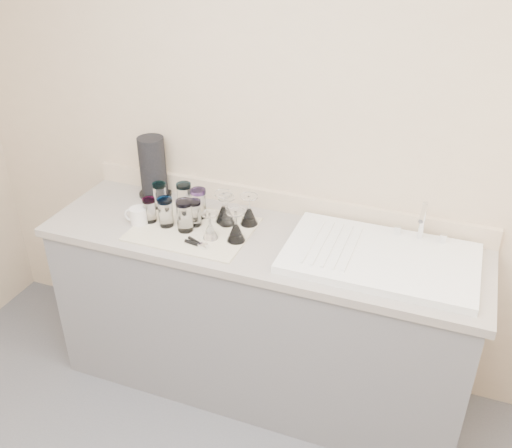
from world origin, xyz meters
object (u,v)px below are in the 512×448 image
at_px(tumbler_teal, 160,195).
at_px(tumbler_lavender, 185,215).
at_px(goblet_back_left, 224,212).
at_px(can_opener, 197,244).
at_px(paper_towel_roll, 153,168).
at_px(tumbler_extra, 195,213).
at_px(goblet_back_right, 249,214).
at_px(tumbler_blue, 166,212).
at_px(goblet_front_left, 210,230).
at_px(tumbler_magenta, 150,210).
at_px(tumbler_purple, 199,203).
at_px(sink_unit, 381,257).
at_px(goblet_extra, 227,215).
at_px(goblet_front_right, 236,231).
at_px(white_mug, 138,216).
at_px(tumbler_cyan, 184,197).

distance_m(tumbler_teal, tumbler_lavender, 0.27).
xyz_separation_m(goblet_back_left, can_opener, (-0.03, -0.24, -0.04)).
relative_size(tumbler_teal, paper_towel_roll, 0.42).
bearing_deg(tumbler_extra, goblet_back_right, 23.04).
bearing_deg(tumbler_blue, tumbler_teal, 127.63).
distance_m(goblet_back_right, can_opener, 0.30).
bearing_deg(goblet_back_right, goblet_front_left, -123.09).
bearing_deg(tumbler_teal, tumbler_magenta, -80.89).
relative_size(tumbler_magenta, tumbler_blue, 0.86).
bearing_deg(goblet_front_left, tumbler_purple, 130.06).
relative_size(sink_unit, goblet_extra, 5.78).
height_order(tumbler_purple, goblet_front_right, goblet_front_right).
bearing_deg(goblet_extra, paper_towel_roll, 161.72).
bearing_deg(tumbler_extra, tumbler_magenta, -167.88).
distance_m(sink_unit, goblet_front_right, 0.65).
distance_m(goblet_front_left, goblet_front_right, 0.12).
bearing_deg(goblet_extra, tumbler_teal, 175.32).
height_order(goblet_back_right, white_mug, goblet_back_right).
bearing_deg(goblet_back_right, goblet_back_left, -171.41).
bearing_deg(tumbler_blue, goblet_back_left, 29.31).
xyz_separation_m(tumbler_cyan, tumbler_magenta, (-0.10, -0.16, -0.01)).
bearing_deg(tumbler_extra, tumbler_cyan, 134.56).
relative_size(tumbler_blue, white_mug, 1.17).
bearing_deg(goblet_front_right, tumbler_magenta, 178.21).
relative_size(tumbler_cyan, goblet_front_left, 1.14).
xyz_separation_m(tumbler_magenta, tumbler_extra, (0.22, 0.05, 0.00)).
height_order(sink_unit, tumbler_purple, sink_unit).
bearing_deg(paper_towel_roll, goblet_extra, -18.28).
bearing_deg(goblet_extra, tumbler_extra, -154.77).
xyz_separation_m(can_opener, paper_towel_roll, (-0.43, 0.38, 0.14)).
distance_m(sink_unit, goblet_back_right, 0.65).
bearing_deg(can_opener, tumbler_teal, 141.97).
bearing_deg(tumbler_teal, white_mug, -97.48).
bearing_deg(tumbler_lavender, can_opener, -42.65).
relative_size(tumbler_teal, tumbler_extra, 1.04).
bearing_deg(tumbler_lavender, tumbler_extra, 71.84).
height_order(tumbler_blue, tumbler_lavender, tumbler_lavender).
bearing_deg(tumbler_magenta, can_opener, -20.57).
height_order(goblet_back_right, paper_towel_roll, paper_towel_roll).
relative_size(tumbler_cyan, goblet_back_right, 0.97).
bearing_deg(tumbler_lavender, tumbler_cyan, 117.80).
distance_m(can_opener, white_mug, 0.36).
height_order(goblet_front_right, paper_towel_roll, paper_towel_roll).
distance_m(tumbler_blue, tumbler_extra, 0.14).
xyz_separation_m(goblet_back_left, goblet_extra, (0.02, -0.02, -0.00)).
bearing_deg(goblet_extra, tumbler_cyan, 169.01).
distance_m(tumbler_purple, can_opener, 0.27).
height_order(tumbler_extra, goblet_back_left, goblet_back_left).
bearing_deg(goblet_extra, goblet_back_left, 141.28).
height_order(sink_unit, tumbler_teal, sink_unit).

